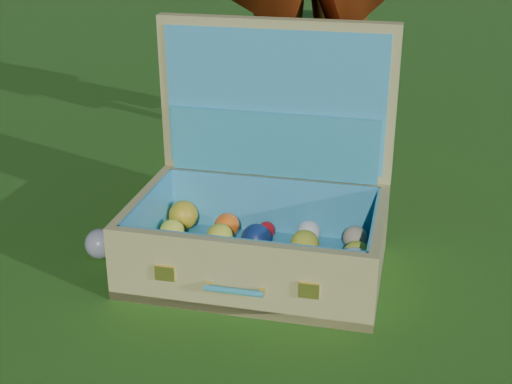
{
  "coord_description": "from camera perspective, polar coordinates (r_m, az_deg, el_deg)",
  "views": [
    {
      "loc": [
        0.01,
        -1.54,
        0.87
      ],
      "look_at": [
        0.04,
        0.07,
        0.18
      ],
      "focal_mm": 50.0,
      "sensor_mm": 36.0,
      "label": 1
    }
  ],
  "objects": [
    {
      "name": "ground",
      "position": [
        1.77,
        -1.17,
        -6.23
      ],
      "size": [
        60.0,
        60.0,
        0.0
      ],
      "primitive_type": "plane",
      "color": "#215114",
      "rests_on": "ground"
    },
    {
      "name": "stray_ball",
      "position": [
        1.85,
        -12.36,
        -4.06
      ],
      "size": [
        0.08,
        0.08,
        0.08
      ],
      "primitive_type": "sphere",
      "color": "#4573B4",
      "rests_on": "ground"
    },
    {
      "name": "suitcase",
      "position": [
        1.75,
        0.62,
        -0.69
      ],
      "size": [
        0.69,
        0.57,
        0.58
      ],
      "rotation": [
        0.0,
        0.0,
        -0.25
      ],
      "color": "tan",
      "rests_on": "ground"
    }
  ]
}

